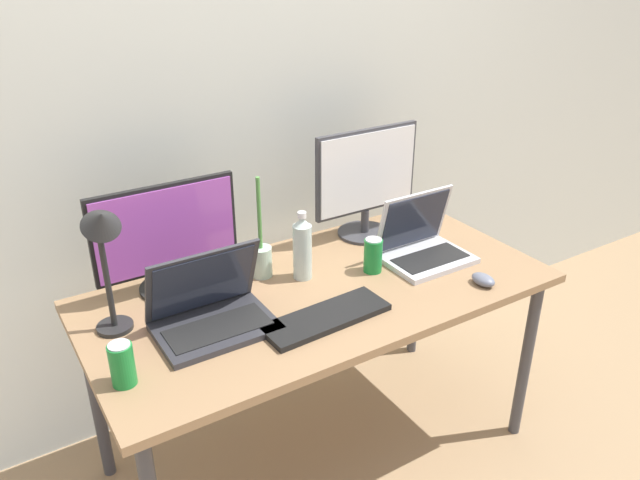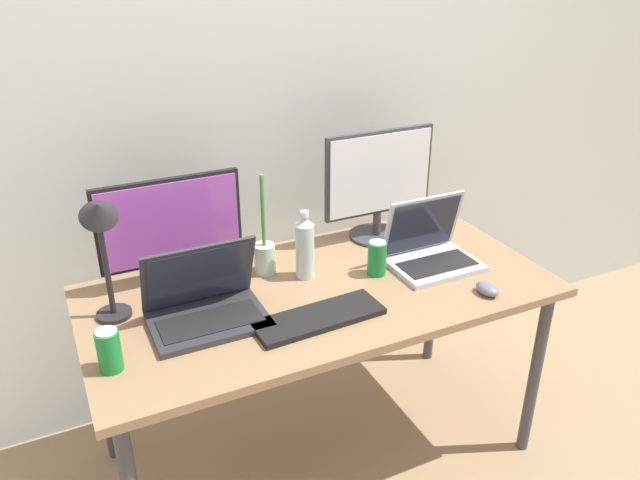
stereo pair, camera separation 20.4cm
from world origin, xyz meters
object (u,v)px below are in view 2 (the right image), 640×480
(soda_can_near_keyboard, at_px, (109,350))
(laptop_silver, at_px, (205,303))
(laptop_secondary, at_px, (430,249))
(soda_can_by_laptop, at_px, (377,258))
(monitor_center, at_px, (379,182))
(mouse_by_keyboard, at_px, (487,289))
(desk_lamp, at_px, (102,236))
(water_bottle, at_px, (305,247))
(bamboo_vase, at_px, (265,255))
(monitor_left, at_px, (171,230))
(keyboard_main, at_px, (319,318))
(work_desk, at_px, (320,303))

(soda_can_near_keyboard, bearing_deg, laptop_silver, 23.04)
(laptop_secondary, distance_m, soda_can_by_laptop, 0.21)
(monitor_center, bearing_deg, laptop_secondary, -77.85)
(laptop_silver, height_order, mouse_by_keyboard, laptop_silver)
(laptop_silver, height_order, desk_lamp, desk_lamp)
(laptop_secondary, distance_m, desk_lamp, 1.13)
(water_bottle, distance_m, desk_lamp, 0.67)
(water_bottle, xyz_separation_m, desk_lamp, (-0.65, -0.02, 0.19))
(soda_can_by_laptop, relative_size, bamboo_vase, 0.34)
(monitor_center, distance_m, laptop_silver, 0.85)
(laptop_secondary, bearing_deg, soda_can_by_laptop, 176.48)
(water_bottle, bearing_deg, mouse_by_keyboard, -36.83)
(monitor_left, relative_size, mouse_by_keyboard, 5.39)
(monitor_center, relative_size, desk_lamp, 1.02)
(laptop_silver, bearing_deg, water_bottle, 16.59)
(soda_can_by_laptop, distance_m, desk_lamp, 0.92)
(monitor_left, distance_m, bamboo_vase, 0.33)
(monitor_left, xyz_separation_m, desk_lamp, (-0.23, -0.18, 0.11))
(mouse_by_keyboard, bearing_deg, monitor_left, 145.96)
(monitor_center, height_order, bamboo_vase, monitor_center)
(water_bottle, bearing_deg, keyboard_main, -105.92)
(mouse_by_keyboard, height_order, water_bottle, water_bottle)
(keyboard_main, relative_size, bamboo_vase, 1.13)
(monitor_center, xyz_separation_m, laptop_silver, (-0.78, -0.29, -0.17))
(water_bottle, bearing_deg, monitor_center, 23.52)
(laptop_silver, distance_m, laptop_secondary, 0.84)
(water_bottle, distance_m, bamboo_vase, 0.15)
(desk_lamp, bearing_deg, monitor_center, 10.12)
(mouse_by_keyboard, bearing_deg, soda_can_near_keyboard, 170.49)
(soda_can_near_keyboard, bearing_deg, soda_can_by_laptop, 9.36)
(laptop_silver, bearing_deg, monitor_left, 94.77)
(monitor_left, height_order, laptop_secondary, monitor_left)
(laptop_silver, distance_m, mouse_by_keyboard, 0.93)
(work_desk, distance_m, laptop_secondary, 0.45)
(keyboard_main, bearing_deg, soda_can_near_keyboard, 174.74)
(laptop_silver, bearing_deg, soda_can_by_laptop, 2.15)
(water_bottle, bearing_deg, laptop_silver, -163.41)
(monitor_left, distance_m, desk_lamp, 0.31)
(bamboo_vase, bearing_deg, water_bottle, -37.20)
(work_desk, distance_m, monitor_center, 0.55)
(monitor_center, xyz_separation_m, water_bottle, (-0.39, -0.17, -0.12))
(monitor_center, relative_size, mouse_by_keyboard, 5.01)
(soda_can_by_laptop, bearing_deg, desk_lamp, 174.98)
(work_desk, bearing_deg, monitor_center, 34.92)
(work_desk, distance_m, keyboard_main, 0.22)
(work_desk, distance_m, bamboo_vase, 0.26)
(work_desk, bearing_deg, keyboard_main, -116.85)
(monitor_left, bearing_deg, keyboard_main, -52.55)
(work_desk, height_order, monitor_left, monitor_left)
(laptop_silver, bearing_deg, monitor_center, 20.12)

